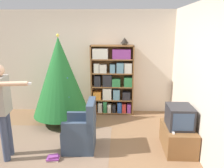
{
  "coord_description": "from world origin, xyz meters",
  "views": [
    {
      "loc": [
        0.64,
        -3.28,
        2.14
      ],
      "look_at": [
        0.47,
        1.01,
        1.05
      ],
      "focal_mm": 35.0,
      "sensor_mm": 36.0,
      "label": 1
    }
  ],
  "objects_px": {
    "bookshelf": "(112,80)",
    "christmas_tree": "(60,77)",
    "standing_person": "(3,105)",
    "table_lamp": "(125,41)",
    "television": "(179,117)",
    "armchair": "(81,132)"
  },
  "relations": [
    {
      "from": "television",
      "to": "table_lamp",
      "type": "height_order",
      "value": "table_lamp"
    },
    {
      "from": "bookshelf",
      "to": "christmas_tree",
      "type": "bearing_deg",
      "value": -151.56
    },
    {
      "from": "bookshelf",
      "to": "christmas_tree",
      "type": "xyz_separation_m",
      "value": [
        -1.14,
        -0.62,
        0.22
      ]
    },
    {
      "from": "bookshelf",
      "to": "armchair",
      "type": "bearing_deg",
      "value": -105.34
    },
    {
      "from": "television",
      "to": "christmas_tree",
      "type": "xyz_separation_m",
      "value": [
        -2.4,
        1.09,
        0.46
      ]
    },
    {
      "from": "bookshelf",
      "to": "television",
      "type": "xyz_separation_m",
      "value": [
        1.26,
        -1.71,
        -0.24
      ]
    },
    {
      "from": "table_lamp",
      "to": "television",
      "type": "bearing_deg",
      "value": -60.76
    },
    {
      "from": "christmas_tree",
      "to": "armchair",
      "type": "xyz_separation_m",
      "value": [
        0.66,
        -1.15,
        -0.77
      ]
    },
    {
      "from": "television",
      "to": "standing_person",
      "type": "relative_size",
      "value": 0.31
    },
    {
      "from": "bookshelf",
      "to": "television",
      "type": "distance_m",
      "value": 2.14
    },
    {
      "from": "bookshelf",
      "to": "standing_person",
      "type": "relative_size",
      "value": 1.09
    },
    {
      "from": "christmas_tree",
      "to": "standing_person",
      "type": "height_order",
      "value": "christmas_tree"
    },
    {
      "from": "television",
      "to": "christmas_tree",
      "type": "relative_size",
      "value": 0.24
    },
    {
      "from": "bookshelf",
      "to": "table_lamp",
      "type": "distance_m",
      "value": 1.03
    },
    {
      "from": "christmas_tree",
      "to": "table_lamp",
      "type": "xyz_separation_m",
      "value": [
        1.44,
        0.63,
        0.77
      ]
    },
    {
      "from": "bookshelf",
      "to": "table_lamp",
      "type": "bearing_deg",
      "value": 1.87
    },
    {
      "from": "christmas_tree",
      "to": "bookshelf",
      "type": "bearing_deg",
      "value": 28.44
    },
    {
      "from": "bookshelf",
      "to": "armchair",
      "type": "height_order",
      "value": "bookshelf"
    },
    {
      "from": "television",
      "to": "armchair",
      "type": "bearing_deg",
      "value": -178.03
    },
    {
      "from": "christmas_tree",
      "to": "standing_person",
      "type": "relative_size",
      "value": 1.27
    },
    {
      "from": "bookshelf",
      "to": "table_lamp",
      "type": "height_order",
      "value": "table_lamp"
    },
    {
      "from": "christmas_tree",
      "to": "armchair",
      "type": "relative_size",
      "value": 2.22
    }
  ]
}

